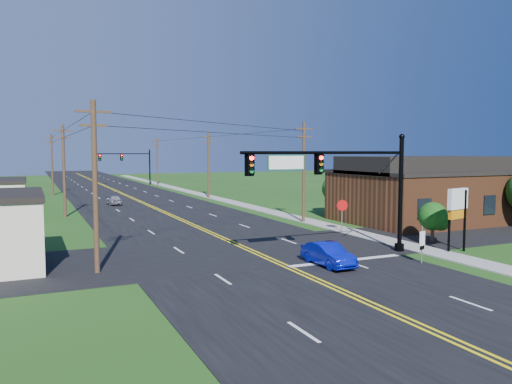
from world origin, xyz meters
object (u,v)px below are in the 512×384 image
signal_mast_far (127,161)px  signal_mast_main (342,179)px  blue_car (328,255)px  stop_sign (342,209)px  route_sign (422,242)px

signal_mast_far → signal_mast_main: bearing=-90.1°
blue_car → stop_sign: bearing=51.7°
signal_mast_far → blue_car: signal_mast_far is taller
signal_mast_main → route_sign: size_ratio=5.21×
stop_sign → route_sign: bearing=-82.5°
signal_mast_far → route_sign: signal_mast_far is taller
route_sign → stop_sign: 11.73m
blue_car → route_sign: 5.47m
signal_mast_far → blue_car: bearing=-91.6°
blue_car → signal_mast_far: bearing=87.8°
signal_mast_main → stop_sign: (5.60, 8.10, -2.90)m
signal_mast_main → route_sign: 5.80m
signal_mast_main → blue_car: size_ratio=2.93×
blue_car → route_sign: size_ratio=1.78×
blue_car → signal_mast_main: bearing=39.5°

